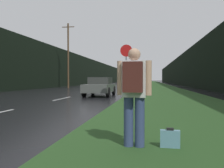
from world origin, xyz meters
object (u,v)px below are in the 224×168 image
suitcase (170,139)px  car_passing_near (100,86)px  stop_sign (126,67)px  hitchhiker_with_backpack (134,91)px  car_passing_far (125,83)px

suitcase → car_passing_near: car_passing_near is taller
stop_sign → hitchhiker_with_backpack: size_ratio=1.78×
hitchhiker_with_backpack → suitcase: hitchhiker_with_backpack is taller
car_passing_near → car_passing_far: size_ratio=0.95×
car_passing_near → car_passing_far: (0.00, 17.98, 0.01)m
stop_sign → car_passing_near: stop_sign is taller
car_passing_far → stop_sign: bearing=96.1°
suitcase → car_passing_near: 13.54m
hitchhiker_with_backpack → car_passing_far: 31.15m
stop_sign → car_passing_far: stop_sign is taller
suitcase → stop_sign: bearing=103.6°
hitchhiker_with_backpack → car_passing_near: 13.42m
hitchhiker_with_backpack → car_passing_near: hitchhiker_with_backpack is taller
stop_sign → hitchhiker_with_backpack: 9.12m
stop_sign → hitchhiker_with_backpack: (1.01, -9.02, -0.90)m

